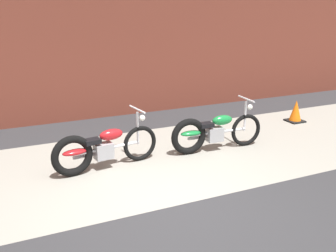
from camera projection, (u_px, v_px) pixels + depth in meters
name	position (u px, v px, depth m)	size (l,w,h in m)	color
ground_plane	(173.00, 207.00, 5.61)	(80.00, 80.00, 0.00)	#2D2D30
sidewalk_slab	(133.00, 163.00, 7.13)	(36.00, 3.50, 0.01)	gray
motorcycle_red	(99.00, 149.00, 6.75)	(2.00, 0.58, 1.03)	black
motorcycle_green	(211.00, 132.00, 7.63)	(2.01, 0.58, 1.03)	black
traffic_cone	(296.00, 112.00, 9.59)	(0.40, 0.40, 0.55)	orange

